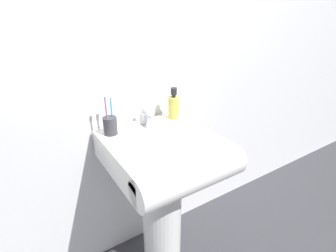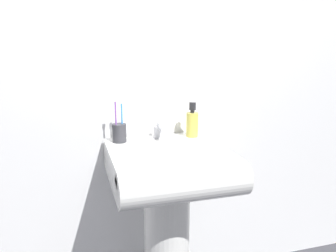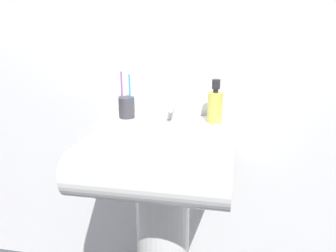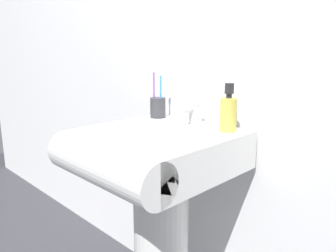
{
  "view_description": "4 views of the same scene",
  "coord_description": "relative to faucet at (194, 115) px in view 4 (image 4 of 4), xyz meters",
  "views": [
    {
      "loc": [
        -0.55,
        -0.93,
        1.4
      ],
      "look_at": [
        0.03,
        -0.01,
        0.9
      ],
      "focal_mm": 28.0,
      "sensor_mm": 36.0,
      "label": 1
    },
    {
      "loc": [
        -0.38,
        -1.31,
        1.25
      ],
      "look_at": [
        0.0,
        -0.01,
        0.94
      ],
      "focal_mm": 35.0,
      "sensor_mm": 36.0,
      "label": 2
    },
    {
      "loc": [
        0.23,
        -1.08,
        1.22
      ],
      "look_at": [
        0.02,
        0.01,
        0.86
      ],
      "focal_mm": 35.0,
      "sensor_mm": 36.0,
      "label": 3
    },
    {
      "loc": [
        0.82,
        -0.79,
        1.12
      ],
      "look_at": [
        0.03,
        0.01,
        0.86
      ],
      "focal_mm": 35.0,
      "sensor_mm": 36.0,
      "label": 4
    }
  ],
  "objects": [
    {
      "name": "soap_bottle",
      "position": [
        0.16,
        -0.01,
        0.03
      ],
      "size": [
        0.06,
        0.06,
        0.17
      ],
      "color": "gold",
      "rests_on": "sink_basin"
    },
    {
      "name": "toothbrush_cup",
      "position": [
        -0.19,
        -0.01,
        0.01
      ],
      "size": [
        0.07,
        0.07,
        0.21
      ],
      "color": "#38383D",
      "rests_on": "sink_basin"
    },
    {
      "name": "faucet",
      "position": [
        0.0,
        0.0,
        0.0
      ],
      "size": [
        0.05,
        0.11,
        0.08
      ],
      "color": "#B7B7BC",
      "rests_on": "sink_basin"
    },
    {
      "name": "sink_basin",
      "position": [
        -0.01,
        -0.22,
        -0.11
      ],
      "size": [
        0.5,
        0.55,
        0.14
      ],
      "color": "white",
      "rests_on": "sink_pedestal"
    },
    {
      "name": "wall_back",
      "position": [
        -0.01,
        0.11,
        0.32
      ],
      "size": [
        5.0,
        0.05,
        2.4
      ],
      "primitive_type": "cube",
      "color": "white",
      "rests_on": "ground"
    }
  ]
}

